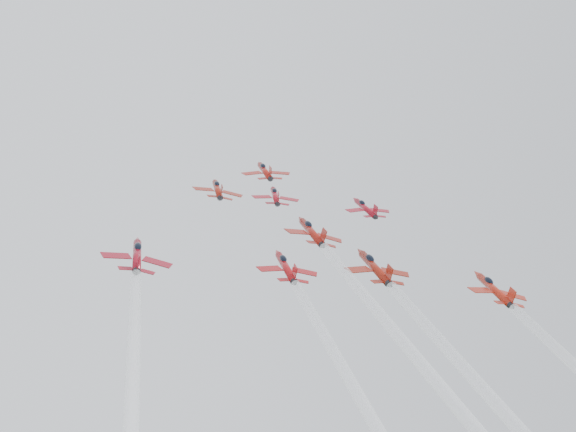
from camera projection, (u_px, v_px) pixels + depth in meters
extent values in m
cylinder|color=#9E170F|center=(265.00, 172.00, 149.29)|extent=(1.18, 9.14, 7.66)
cone|color=#9E170F|center=(259.00, 163.00, 155.30)|extent=(1.18, 2.59, 2.41)
cone|color=black|center=(271.00, 180.00, 143.77)|extent=(1.18, 1.75, 1.73)
ellipsoid|color=black|center=(263.00, 166.00, 151.39)|extent=(1.08, 2.45, 2.24)
cube|color=#9E170F|center=(252.00, 171.00, 147.72)|extent=(4.38, 2.77, 1.30)
cube|color=#9E170F|center=(279.00, 175.00, 149.31)|extent=(4.38, 2.77, 1.30)
cube|color=#9E170F|center=(271.00, 172.00, 144.57)|extent=(0.13, 2.86, 2.89)
cube|color=#9E170F|center=(263.00, 178.00, 144.34)|extent=(2.10, 1.36, 0.74)
cube|color=#9E170F|center=(277.00, 179.00, 145.16)|extent=(2.10, 1.36, 0.74)
cylinder|color=maroon|center=(218.00, 190.00, 130.10)|extent=(1.07, 8.26, 6.92)
cone|color=maroon|center=(213.00, 180.00, 135.53)|extent=(1.07, 2.34, 2.17)
cone|color=black|center=(222.00, 199.00, 125.11)|extent=(1.07, 1.58, 1.56)
ellipsoid|color=black|center=(216.00, 184.00, 132.00)|extent=(0.97, 2.22, 2.02)
cube|color=maroon|center=(204.00, 190.00, 128.68)|extent=(3.96, 2.50, 1.17)
cube|color=maroon|center=(232.00, 193.00, 130.12)|extent=(3.96, 2.50, 1.17)
cube|color=maroon|center=(222.00, 191.00, 125.83)|extent=(0.12, 2.58, 2.61)
cube|color=maroon|center=(213.00, 197.00, 125.63)|extent=(1.90, 1.23, 0.67)
cube|color=maroon|center=(229.00, 198.00, 126.37)|extent=(1.90, 1.23, 0.67)
cylinder|color=#A10F1B|center=(275.00, 196.00, 132.95)|extent=(1.02, 7.88, 6.60)
cone|color=#A10F1B|center=(269.00, 187.00, 138.13)|extent=(1.02, 2.23, 2.07)
cone|color=black|center=(281.00, 205.00, 128.19)|extent=(1.02, 1.51, 1.49)
ellipsoid|color=black|center=(273.00, 191.00, 134.77)|extent=(0.93, 2.11, 1.93)
cube|color=#A10F1B|center=(263.00, 196.00, 131.60)|extent=(3.77, 2.38, 1.12)
cube|color=#A10F1B|center=(289.00, 199.00, 132.97)|extent=(3.77, 2.38, 1.12)
cube|color=#A10F1B|center=(281.00, 198.00, 128.89)|extent=(0.11, 2.46, 2.49)
cube|color=#A10F1B|center=(273.00, 203.00, 128.69)|extent=(1.81, 1.18, 0.64)
cube|color=#A10F1B|center=(287.00, 205.00, 129.40)|extent=(1.81, 1.18, 0.64)
cylinder|color=maroon|center=(366.00, 209.00, 136.45)|extent=(1.03, 7.95, 6.66)
cone|color=maroon|center=(356.00, 199.00, 141.68)|extent=(1.03, 2.25, 2.09)
cone|color=black|center=(375.00, 218.00, 131.65)|extent=(1.03, 1.52, 1.51)
ellipsoid|color=black|center=(363.00, 203.00, 138.29)|extent=(0.94, 2.13, 1.95)
cube|color=maroon|center=(355.00, 209.00, 135.09)|extent=(3.81, 2.40, 1.13)
cube|color=maroon|center=(379.00, 212.00, 136.47)|extent=(3.81, 2.40, 1.13)
cube|color=maroon|center=(375.00, 210.00, 132.35)|extent=(0.11, 2.49, 2.51)
cube|color=maroon|center=(367.00, 216.00, 132.15)|extent=(1.83, 1.19, 0.64)
cube|color=maroon|center=(380.00, 217.00, 132.87)|extent=(1.83, 1.19, 0.64)
cylinder|color=maroon|center=(312.00, 233.00, 116.77)|extent=(1.17, 9.04, 7.58)
cone|color=maroon|center=(302.00, 219.00, 122.72)|extent=(1.17, 2.56, 2.38)
cone|color=black|center=(322.00, 246.00, 111.31)|extent=(1.17, 1.73, 1.71)
ellipsoid|color=black|center=(309.00, 224.00, 118.86)|extent=(1.07, 2.43, 2.21)
cube|color=maroon|center=(296.00, 233.00, 115.22)|extent=(4.33, 2.74, 1.28)
cube|color=maroon|center=(330.00, 236.00, 116.79)|extent=(4.33, 2.74, 1.28)
cube|color=maroon|center=(321.00, 236.00, 112.10)|extent=(0.13, 2.83, 2.86)
cube|color=maroon|center=(311.00, 243.00, 111.88)|extent=(2.08, 1.35, 0.73)
cube|color=maroon|center=(329.00, 245.00, 112.69)|extent=(2.08, 1.35, 0.73)
cylinder|color=maroon|center=(137.00, 256.00, 94.01)|extent=(1.08, 8.37, 7.01)
cone|color=maroon|center=(135.00, 240.00, 99.52)|extent=(1.08, 2.37, 2.20)
cone|color=black|center=(139.00, 273.00, 88.96)|extent=(1.08, 1.60, 1.59)
ellipsoid|color=black|center=(137.00, 246.00, 95.94)|extent=(0.99, 2.25, 2.05)
cube|color=maroon|center=(116.00, 257.00, 92.58)|extent=(4.01, 2.53, 1.19)
cube|color=maroon|center=(158.00, 261.00, 94.03)|extent=(4.01, 2.53, 1.19)
cube|color=maroon|center=(139.00, 261.00, 89.69)|extent=(0.12, 2.62, 2.65)
cube|color=maroon|center=(127.00, 269.00, 89.48)|extent=(1.93, 1.25, 0.68)
cube|color=maroon|center=(149.00, 271.00, 90.24)|extent=(1.93, 1.25, 0.68)
cylinder|color=#A30F13|center=(286.00, 268.00, 99.92)|extent=(1.02, 7.88, 6.60)
cone|color=#A30F13|center=(277.00, 252.00, 105.11)|extent=(1.02, 2.23, 2.07)
cone|color=black|center=(295.00, 283.00, 95.17)|extent=(1.02, 1.51, 1.49)
ellipsoid|color=black|center=(283.00, 259.00, 101.74)|extent=(0.93, 2.12, 1.93)
cube|color=#A30F13|center=(270.00, 269.00, 98.57)|extent=(3.77, 2.38, 1.12)
cube|color=#A30F13|center=(304.00, 272.00, 99.94)|extent=(3.77, 2.38, 1.12)
cube|color=#A30F13|center=(294.00, 272.00, 95.86)|extent=(0.11, 2.46, 2.49)
cube|color=#A30F13|center=(284.00, 280.00, 95.66)|extent=(1.81, 1.18, 0.64)
cube|color=#A30F13|center=(303.00, 281.00, 96.37)|extent=(1.81, 1.18, 0.64)
cylinder|color=maroon|center=(375.00, 268.00, 106.35)|extent=(1.18, 9.11, 7.63)
cone|color=maroon|center=(361.00, 251.00, 112.35)|extent=(1.18, 2.58, 2.40)
cone|color=black|center=(389.00, 285.00, 100.85)|extent=(1.18, 1.74, 1.73)
ellipsoid|color=black|center=(370.00, 258.00, 108.45)|extent=(1.07, 2.45, 2.23)
cube|color=maroon|center=(359.00, 269.00, 104.79)|extent=(4.37, 2.76, 1.29)
cube|color=maroon|center=(395.00, 272.00, 106.37)|extent=(4.37, 2.76, 1.29)
cube|color=maroon|center=(388.00, 273.00, 101.65)|extent=(0.13, 2.85, 2.88)
cube|color=maroon|center=(377.00, 281.00, 101.42)|extent=(2.10, 1.36, 0.74)
cube|color=maroon|center=(397.00, 283.00, 102.24)|extent=(2.10, 1.36, 0.74)
cylinder|color=#AD2010|center=(495.00, 290.00, 106.85)|extent=(1.10, 8.52, 7.14)
cone|color=#AD2010|center=(475.00, 273.00, 112.46)|extent=(1.10, 2.41, 2.24)
cone|color=black|center=(514.00, 307.00, 101.71)|extent=(1.10, 1.63, 1.62)
ellipsoid|color=black|center=(488.00, 281.00, 108.82)|extent=(1.00, 2.29, 2.09)
cube|color=#AD2010|center=(481.00, 291.00, 105.39)|extent=(4.08, 2.58, 1.21)
cube|color=#AD2010|center=(513.00, 294.00, 106.87)|extent=(4.08, 2.58, 1.21)
cube|color=#AD2010|center=(512.00, 296.00, 102.45)|extent=(0.12, 2.67, 2.70)
cube|color=#AD2010|center=(502.00, 303.00, 102.24)|extent=(1.96, 1.27, 0.69)
cube|color=#AD2010|center=(519.00, 305.00, 103.01)|extent=(1.96, 1.27, 0.69)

